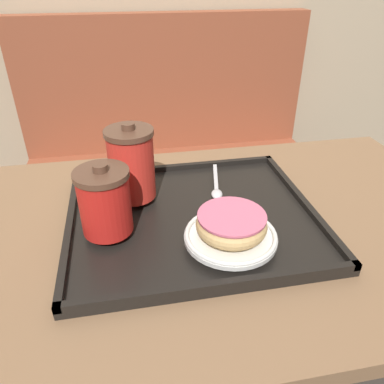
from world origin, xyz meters
TOP-DOWN VIEW (x-y plane):
  - booth_bench at (0.04, 0.87)m, footprint 1.19×0.44m
  - cafe_table at (0.00, 0.00)m, footprint 1.08×0.64m
  - serving_tray at (-0.03, 0.02)m, footprint 0.46×0.39m
  - coffee_cup_front at (-0.19, -0.01)m, footprint 0.09×0.09m
  - coffee_cup_rear at (-0.14, 0.09)m, footprint 0.09×0.09m
  - plate_with_chocolate_donut at (0.01, -0.08)m, footprint 0.16×0.16m
  - donut_chocolate_glazed at (0.01, -0.08)m, footprint 0.12×0.12m
  - spoon at (0.03, 0.08)m, footprint 0.05×0.15m

SIDE VIEW (x-z plane):
  - booth_bench at x=0.04m, z-range -0.18..0.82m
  - cafe_table at x=0.00m, z-range 0.22..0.96m
  - serving_tray at x=-0.03m, z-range 0.73..0.76m
  - spoon at x=0.03m, z-range 0.76..0.77m
  - plate_with_chocolate_donut at x=0.01m, z-range 0.76..0.77m
  - donut_chocolate_glazed at x=0.01m, z-range 0.77..0.81m
  - coffee_cup_front at x=-0.19m, z-range 0.76..0.88m
  - coffee_cup_rear at x=-0.14m, z-range 0.76..0.91m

